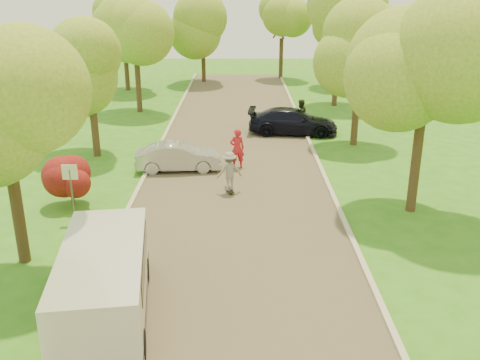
{
  "coord_description": "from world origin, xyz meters",
  "views": [
    {
      "loc": [
        0.26,
        -13.88,
        8.15
      ],
      "look_at": [
        0.25,
        4.84,
        1.3
      ],
      "focal_mm": 40.0,
      "sensor_mm": 36.0,
      "label": 1
    }
  ],
  "objects_px": {
    "longboard": "(230,190)",
    "person_olive": "(300,115)",
    "street_sign": "(71,181)",
    "minivan": "(104,282)",
    "silver_sedan": "(179,157)",
    "person_striped": "(237,148)",
    "dark_sedan": "(293,121)",
    "skateboarder": "(229,171)"
  },
  "relations": [
    {
      "from": "person_olive",
      "to": "street_sign",
      "type": "bearing_deg",
      "value": 10.68
    },
    {
      "from": "street_sign",
      "to": "silver_sedan",
      "type": "height_order",
      "value": "street_sign"
    },
    {
      "from": "street_sign",
      "to": "dark_sedan",
      "type": "bearing_deg",
      "value": 53.36
    },
    {
      "from": "minivan",
      "to": "longboard",
      "type": "height_order",
      "value": "minivan"
    },
    {
      "from": "person_olive",
      "to": "longboard",
      "type": "bearing_deg",
      "value": 25.57
    },
    {
      "from": "person_striped",
      "to": "longboard",
      "type": "bearing_deg",
      "value": 75.12
    },
    {
      "from": "silver_sedan",
      "to": "skateboarder",
      "type": "height_order",
      "value": "skateboarder"
    },
    {
      "from": "skateboarder",
      "to": "person_striped",
      "type": "xyz_separation_m",
      "value": [
        0.3,
        3.19,
        0.02
      ]
    },
    {
      "from": "minivan",
      "to": "dark_sedan",
      "type": "bearing_deg",
      "value": 62.41
    },
    {
      "from": "skateboarder",
      "to": "person_olive",
      "type": "xyz_separation_m",
      "value": [
        3.99,
        9.99,
        0.01
      ]
    },
    {
      "from": "person_striped",
      "to": "person_olive",
      "type": "height_order",
      "value": "person_striped"
    },
    {
      "from": "street_sign",
      "to": "skateboarder",
      "type": "xyz_separation_m",
      "value": [
        5.61,
        2.91,
        -0.63
      ]
    },
    {
      "from": "silver_sedan",
      "to": "skateboarder",
      "type": "relative_size",
      "value": 2.4
    },
    {
      "from": "street_sign",
      "to": "person_striped",
      "type": "xyz_separation_m",
      "value": [
        5.91,
        6.1,
        -0.62
      ]
    },
    {
      "from": "street_sign",
      "to": "longboard",
      "type": "xyz_separation_m",
      "value": [
        5.61,
        2.91,
        -1.47
      ]
    },
    {
      "from": "street_sign",
      "to": "minivan",
      "type": "xyz_separation_m",
      "value": [
        2.59,
        -6.01,
        -0.53
      ]
    },
    {
      "from": "person_olive",
      "to": "minivan",
      "type": "bearing_deg",
      "value": 27.0
    },
    {
      "from": "person_striped",
      "to": "person_olive",
      "type": "xyz_separation_m",
      "value": [
        3.69,
        6.8,
        -0.01
      ]
    },
    {
      "from": "minivan",
      "to": "silver_sedan",
      "type": "bearing_deg",
      "value": 79.11
    },
    {
      "from": "silver_sedan",
      "to": "person_olive",
      "type": "bearing_deg",
      "value": -46.21
    },
    {
      "from": "street_sign",
      "to": "person_striped",
      "type": "distance_m",
      "value": 8.52
    },
    {
      "from": "dark_sedan",
      "to": "person_olive",
      "type": "relative_size",
      "value": 2.73
    },
    {
      "from": "person_striped",
      "to": "minivan",
      "type": "bearing_deg",
      "value": 65.16
    },
    {
      "from": "street_sign",
      "to": "dark_sedan",
      "type": "height_order",
      "value": "street_sign"
    },
    {
      "from": "silver_sedan",
      "to": "person_striped",
      "type": "bearing_deg",
      "value": -86.82
    },
    {
      "from": "longboard",
      "to": "person_striped",
      "type": "distance_m",
      "value": 3.31
    },
    {
      "from": "longboard",
      "to": "person_olive",
      "type": "xyz_separation_m",
      "value": [
        3.99,
        9.99,
        0.84
      ]
    },
    {
      "from": "street_sign",
      "to": "skateboarder",
      "type": "height_order",
      "value": "street_sign"
    },
    {
      "from": "street_sign",
      "to": "silver_sedan",
      "type": "bearing_deg",
      "value": 60.89
    },
    {
      "from": "longboard",
      "to": "person_striped",
      "type": "bearing_deg",
      "value": -110.19
    },
    {
      "from": "silver_sedan",
      "to": "dark_sedan",
      "type": "distance_m",
      "value": 8.78
    },
    {
      "from": "skateboarder",
      "to": "street_sign",
      "type": "bearing_deg",
      "value": 12.62
    },
    {
      "from": "dark_sedan",
      "to": "person_striped",
      "type": "bearing_deg",
      "value": 158.51
    },
    {
      "from": "silver_sedan",
      "to": "person_striped",
      "type": "relative_size",
      "value": 2.08
    },
    {
      "from": "street_sign",
      "to": "longboard",
      "type": "distance_m",
      "value": 6.49
    },
    {
      "from": "dark_sedan",
      "to": "longboard",
      "type": "xyz_separation_m",
      "value": [
        -3.49,
        -9.32,
        -0.65
      ]
    },
    {
      "from": "street_sign",
      "to": "silver_sedan",
      "type": "relative_size",
      "value": 0.55
    },
    {
      "from": "silver_sedan",
      "to": "person_striped",
      "type": "xyz_separation_m",
      "value": [
        2.72,
        0.36,
        0.3
      ]
    },
    {
      "from": "silver_sedan",
      "to": "person_olive",
      "type": "distance_m",
      "value": 9.62
    },
    {
      "from": "street_sign",
      "to": "skateboarder",
      "type": "relative_size",
      "value": 1.32
    },
    {
      "from": "silver_sedan",
      "to": "dark_sedan",
      "type": "relative_size",
      "value": 0.77
    },
    {
      "from": "person_olive",
      "to": "silver_sedan",
      "type": "bearing_deg",
      "value": 5.54
    }
  ]
}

